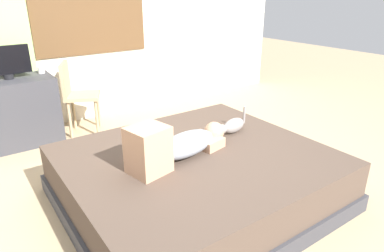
# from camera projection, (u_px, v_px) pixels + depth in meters

# --- Properties ---
(ground_plane) EXTENTS (16.00, 16.00, 0.00)m
(ground_plane) POSITION_uv_depth(u_px,v_px,m) (201.00, 203.00, 2.80)
(ground_plane) COLOR tan
(back_wall_with_window) EXTENTS (6.40, 0.14, 2.90)m
(back_wall_with_window) POSITION_uv_depth(u_px,v_px,m) (79.00, 5.00, 4.19)
(back_wall_with_window) COLOR beige
(back_wall_with_window) RESTS_ON ground
(bed) EXTENTS (2.02, 1.80, 0.42)m
(bed) POSITION_uv_depth(u_px,v_px,m) (196.00, 178.00, 2.77)
(bed) COLOR #38383D
(bed) RESTS_ON ground
(person_lying) EXTENTS (0.94, 0.43, 0.34)m
(person_lying) POSITION_uv_depth(u_px,v_px,m) (177.00, 145.00, 2.58)
(person_lying) COLOR #8C939E
(person_lying) RESTS_ON bed
(cat) EXTENTS (0.36, 0.15, 0.21)m
(cat) POSITION_uv_depth(u_px,v_px,m) (232.00, 126.00, 3.06)
(cat) COLOR gray
(cat) RESTS_ON bed
(desk) EXTENTS (0.90, 0.56, 0.74)m
(desk) POSITION_uv_depth(u_px,v_px,m) (13.00, 112.00, 3.76)
(desk) COLOR #38383D
(desk) RESTS_ON ground
(tv_monitor) EXTENTS (0.48, 0.10, 0.35)m
(tv_monitor) POSITION_uv_depth(u_px,v_px,m) (6.00, 62.00, 3.57)
(tv_monitor) COLOR black
(tv_monitor) RESTS_ON desk
(cup) EXTENTS (0.07, 0.07, 0.08)m
(cup) POSITION_uv_depth(u_px,v_px,m) (41.00, 70.00, 3.87)
(cup) COLOR white
(cup) RESTS_ON desk
(chair_by_desk) EXTENTS (0.51, 0.51, 0.86)m
(chair_by_desk) POSITION_uv_depth(u_px,v_px,m) (76.00, 92.00, 4.00)
(chair_by_desk) COLOR tan
(chair_by_desk) RESTS_ON ground
(curtain_left) EXTENTS (0.44, 0.06, 2.37)m
(curtain_left) POSITION_uv_depth(u_px,v_px,m) (9.00, 33.00, 3.75)
(curtain_left) COLOR #ADCC75
(curtain_left) RESTS_ON ground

